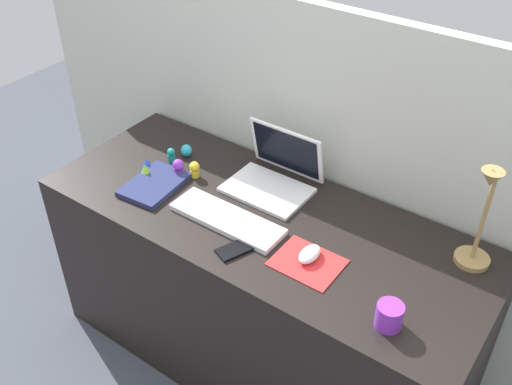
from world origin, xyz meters
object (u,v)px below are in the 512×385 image
laptop (276,172)px  toy_figurine_lime (146,171)px  toy_figurine_blue (147,163)px  toy_figurine_teal (171,155)px  mouse (310,254)px  desk_lamp (481,221)px  coffee_mug (389,316)px  toy_figurine_yellow (195,169)px  notebook_pad (154,184)px  cell_phone (236,249)px  keyboard (227,219)px  toy_figurine_cyan (186,151)px  toy_figurine_purple (178,167)px

laptop → toy_figurine_lime: 0.49m
toy_figurine_blue → toy_figurine_teal: 0.10m
mouse → toy_figurine_teal: toy_figurine_teal is taller
mouse → toy_figurine_lime: 0.74m
desk_lamp → coffee_mug: bearing=-105.5°
toy_figurine_yellow → notebook_pad: bearing=-119.5°
coffee_mug → toy_figurine_yellow: (-0.91, 0.24, -0.01)m
cell_phone → toy_figurine_yellow: bearing=169.1°
keyboard → toy_figurine_blue: toy_figurine_blue is taller
toy_figurine_lime → coffee_mug: bearing=-7.0°
coffee_mug → toy_figurine_lime: coffee_mug is taller
desk_lamp → toy_figurine_cyan: bearing=-178.2°
keyboard → cell_phone: keyboard is taller
toy_figurine_lime → toy_figurine_blue: bearing=129.7°
mouse → notebook_pad: size_ratio=0.40×
notebook_pad → toy_figurine_yellow: toy_figurine_yellow is taller
cell_phone → notebook_pad: bearing=-171.1°
toy_figurine_teal → laptop: bearing=15.3°
toy_figurine_lime → toy_figurine_yellow: size_ratio=0.87×
cell_phone → toy_figurine_lime: (-0.52, 0.13, 0.02)m
coffee_mug → toy_figurine_yellow: coffee_mug is taller
mouse → toy_figurine_blue: (-0.77, 0.07, 0.00)m
laptop → keyboard: size_ratio=0.73×
toy_figurine_yellow → toy_figurine_purple: bearing=-154.1°
mouse → toy_figurine_purple: bearing=170.4°
toy_figurine_lime → toy_figurine_purple: size_ratio=0.83×
laptop → toy_figurine_yellow: 0.31m
toy_figurine_cyan → toy_figurine_blue: bearing=-112.9°
toy_figurine_purple → toy_figurine_yellow: toy_figurine_purple is taller
keyboard → toy_figurine_blue: 0.45m
desk_lamp → coffee_mug: 0.40m
toy_figurine_purple → toy_figurine_teal: (-0.08, 0.05, -0.00)m
cell_phone → desk_lamp: 0.75m
coffee_mug → cell_phone: bearing=179.9°
mouse → desk_lamp: bearing=31.9°
laptop → toy_figurine_blue: 0.50m
keyboard → toy_figurine_teal: size_ratio=6.73×
mouse → desk_lamp: (0.42, 0.26, 0.16)m
keyboard → laptop: bearing=87.3°
laptop → desk_lamp: size_ratio=0.78×
toy_figurine_cyan → toy_figurine_teal: size_ratio=0.81×
keyboard → cell_phone: 0.15m
coffee_mug → toy_figurine_purple: 0.98m
toy_figurine_blue → toy_figurine_teal: bearing=62.4°
toy_figurine_lime → keyboard: bearing=-4.4°
laptop → keyboard: 0.28m
toy_figurine_lime → toy_figurine_purple: bearing=41.9°
toy_figurine_purple → toy_figurine_teal: bearing=148.5°
desk_lamp → notebook_pad: 1.13m
desk_lamp → toy_figurine_blue: bearing=-170.9°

